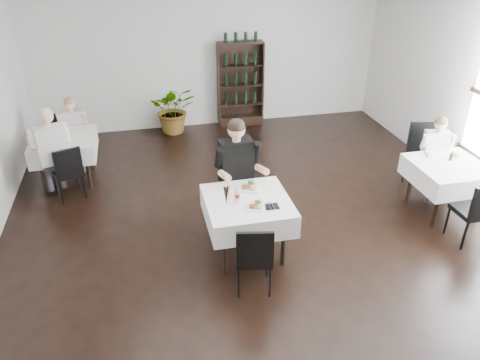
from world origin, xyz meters
name	(u,v)px	position (x,y,z in m)	size (l,w,h in m)	color
room_shell	(273,143)	(0.00, 0.00, 1.50)	(9.00, 9.00, 9.00)	black
wine_shelf	(240,85)	(0.60, 4.31, 0.85)	(0.90, 0.28, 1.75)	black
main_table	(247,210)	(-0.30, 0.00, 0.62)	(1.03, 1.03, 0.77)	black
left_table	(64,146)	(-2.70, 2.50, 0.62)	(0.98, 0.98, 0.77)	black
right_table	(448,174)	(2.70, 0.30, 0.62)	(0.98, 0.98, 0.77)	black
potted_tree	(174,109)	(-0.79, 4.20, 0.49)	(0.88, 0.76, 0.98)	#27571D
main_chair_far	(244,190)	(-0.18, 0.68, 0.51)	(0.51, 0.51, 0.89)	black
main_chair_near	(254,255)	(-0.41, -0.75, 0.51)	(0.48, 0.48, 0.89)	black
left_chair_far	(61,137)	(-2.83, 3.16, 0.52)	(0.51, 0.51, 0.90)	black
left_chair_near	(68,170)	(-2.61, 1.89, 0.50)	(0.52, 0.52, 0.87)	black
right_chair_far	(424,152)	(2.80, 1.07, 0.60)	(0.58, 0.59, 1.04)	black
right_chair_near	(477,209)	(2.61, -0.48, 0.53)	(0.43, 0.43, 0.92)	black
diner_main	(238,168)	(-0.29, 0.57, 0.92)	(0.62, 0.64, 1.58)	#3C3C43
diner_left_far	(73,128)	(-2.59, 3.03, 0.72)	(0.47, 0.46, 1.24)	#3C3C43
diner_left_near	(51,146)	(-2.80, 1.98, 0.86)	(0.64, 0.68, 1.49)	#3C3C43
diner_right_far	(437,151)	(2.81, 0.78, 0.74)	(0.53, 0.56, 1.27)	#3C3C43
plate_far	(249,187)	(-0.21, 0.28, 0.79)	(0.35, 0.35, 0.08)	white
plate_near	(256,206)	(-0.25, -0.19, 0.79)	(0.27, 0.27, 0.07)	white
pilsner_dark	(226,196)	(-0.57, -0.04, 0.89)	(0.07, 0.07, 0.28)	black
pilsner_lager	(228,191)	(-0.52, 0.08, 0.88)	(0.06, 0.06, 0.26)	#BA902F
coke_bottle	(237,194)	(-0.43, -0.01, 0.87)	(0.06, 0.06, 0.25)	silver
napkin_cutlery	(271,206)	(-0.07, -0.22, 0.78)	(0.19, 0.20, 0.02)	black
pepper_mill	(451,157)	(2.78, 0.41, 0.83)	(0.05, 0.05, 0.11)	black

